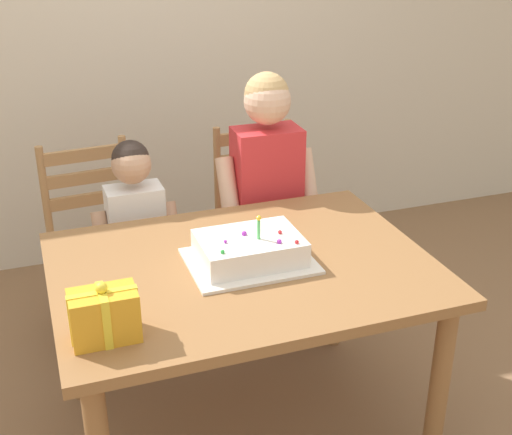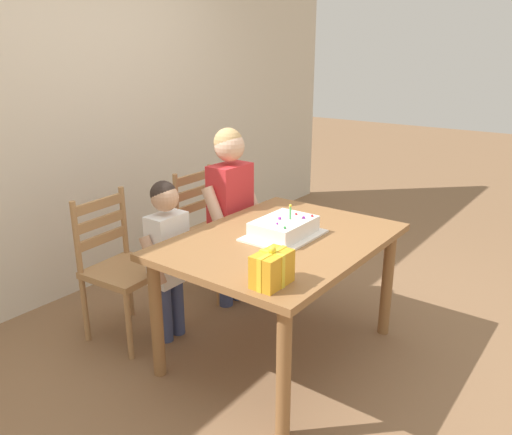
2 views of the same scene
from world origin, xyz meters
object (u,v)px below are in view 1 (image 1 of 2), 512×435
(chair_left, at_px, (97,242))
(child_younger, at_px, (137,231))
(child_older, at_px, (267,183))
(gift_box_red_large, at_px, (104,315))
(birthday_cake, at_px, (250,251))
(chair_right, at_px, (263,218))
(dining_table, at_px, (243,287))

(chair_left, xyz_separation_m, child_younger, (0.15, -0.27, 0.16))
(child_older, bearing_deg, gift_box_red_large, -132.10)
(chair_left, height_order, child_younger, child_younger)
(gift_box_red_large, relative_size, chair_left, 0.22)
(gift_box_red_large, distance_m, chair_left, 1.27)
(birthday_cake, distance_m, child_younger, 0.73)
(gift_box_red_large, xyz_separation_m, child_older, (0.85, 0.94, -0.05))
(birthday_cake, relative_size, chair_right, 0.48)
(chair_left, height_order, child_older, child_older)
(birthday_cake, height_order, child_younger, child_younger)
(chair_right, distance_m, child_younger, 0.75)
(dining_table, distance_m, gift_box_red_large, 0.63)
(chair_left, relative_size, child_older, 0.73)
(child_younger, bearing_deg, dining_table, -67.23)
(gift_box_red_large, relative_size, child_older, 0.16)
(child_older, bearing_deg, dining_table, -117.21)
(gift_box_red_large, distance_m, child_older, 1.27)
(dining_table, xyz_separation_m, child_older, (0.33, 0.64, 0.12))
(chair_right, bearing_deg, dining_table, -114.26)
(chair_left, relative_size, child_younger, 0.89)
(birthday_cake, bearing_deg, dining_table, 169.74)
(dining_table, distance_m, birthday_cake, 0.15)
(birthday_cake, relative_size, child_younger, 0.43)
(child_younger, bearing_deg, chair_right, 21.86)
(dining_table, xyz_separation_m, chair_left, (-0.42, 0.92, -0.18))
(chair_right, bearing_deg, child_younger, -158.14)
(chair_left, distance_m, chair_right, 0.83)
(child_older, bearing_deg, child_younger, 179.95)
(gift_box_red_large, bearing_deg, chair_right, 52.46)
(birthday_cake, height_order, chair_left, birthday_cake)
(chair_right, height_order, child_older, child_older)
(dining_table, distance_m, child_younger, 0.70)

